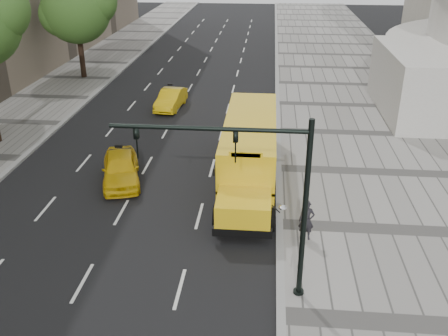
# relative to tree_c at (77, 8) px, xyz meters

# --- Properties ---
(ground) EXTENTS (140.00, 140.00, 0.00)m
(ground) POSITION_rel_tree_c_xyz_m (10.39, -17.03, -5.80)
(ground) COLOR black
(ground) RESTS_ON ground
(sidewalk_museum) EXTENTS (12.00, 140.00, 0.15)m
(sidewalk_museum) POSITION_rel_tree_c_xyz_m (22.39, -17.03, -5.73)
(sidewalk_museum) COLOR gray
(sidewalk_museum) RESTS_ON ground
(curb_museum) EXTENTS (0.30, 140.00, 0.15)m
(curb_museum) POSITION_rel_tree_c_xyz_m (16.39, -17.03, -5.73)
(curb_museum) COLOR gray
(curb_museum) RESTS_ON ground
(curb_far) EXTENTS (0.30, 140.00, 0.15)m
(curb_far) POSITION_rel_tree_c_xyz_m (2.39, -17.03, -5.73)
(curb_far) COLOR gray
(curb_far) RESTS_ON ground
(tree_c) EXTENTS (6.24, 5.55, 8.53)m
(tree_c) POSITION_rel_tree_c_xyz_m (0.00, 0.00, 0.00)
(tree_c) COLOR black
(tree_c) RESTS_ON ground
(school_bus) EXTENTS (2.96, 11.56, 3.19)m
(school_bus) POSITION_rel_tree_c_xyz_m (14.89, -17.98, -4.04)
(school_bus) COLOR yellow
(school_bus) RESTS_ON ground
(taxi_near) EXTENTS (2.90, 4.68, 1.49)m
(taxi_near) POSITION_rel_tree_c_xyz_m (8.59, -19.06, -5.06)
(taxi_near) COLOR gold
(taxi_near) RESTS_ON ground
(taxi_far) EXTENTS (1.79, 4.18, 1.34)m
(taxi_far) POSITION_rel_tree_c_xyz_m (8.86, -7.31, -5.13)
(taxi_far) COLOR gold
(taxi_far) RESTS_ON ground
(pedestrian) EXTENTS (0.63, 0.43, 1.68)m
(pedestrian) POSITION_rel_tree_c_xyz_m (17.40, -23.64, -4.81)
(pedestrian) COLOR black
(pedestrian) RESTS_ON sidewalk_museum
(traffic_signal) EXTENTS (6.18, 0.36, 6.40)m
(traffic_signal) POSITION_rel_tree_c_xyz_m (15.59, -27.05, -1.71)
(traffic_signal) COLOR black
(traffic_signal) RESTS_ON ground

